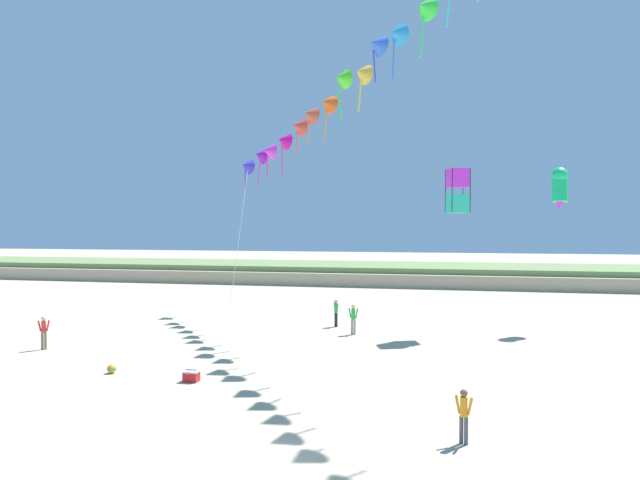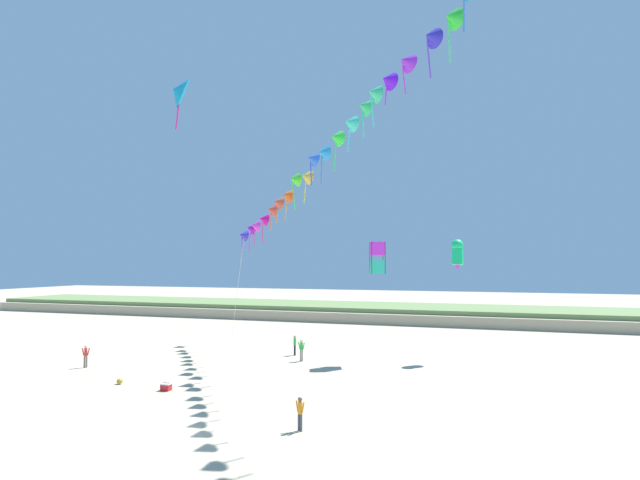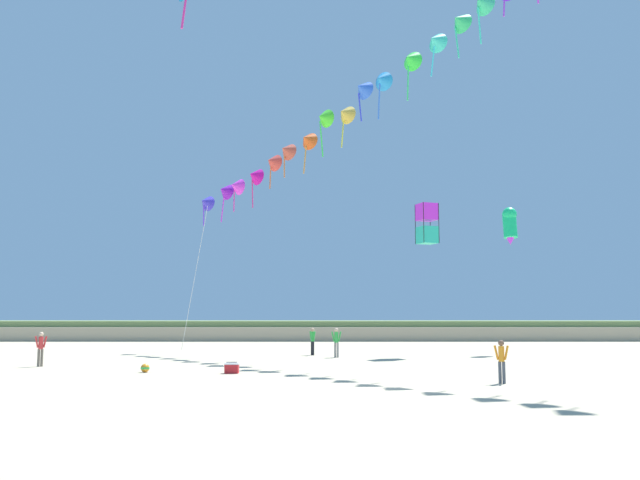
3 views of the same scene
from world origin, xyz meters
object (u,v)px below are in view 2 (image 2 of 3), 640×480
large_kite_high_solo (178,92)px  person_far_left (300,411)px  person_near_right (301,349)px  person_near_left (295,344)px  beach_ball (120,381)px  large_kite_mid_trail (457,253)px  person_mid_center (86,355)px  beach_cooler (166,387)px  large_kite_low_lead (377,258)px

large_kite_high_solo → person_far_left: bearing=-37.2°
person_near_right → large_kite_high_solo: (-8.09, -4.70, 19.29)m
person_near_left → beach_ball: size_ratio=4.49×
large_kite_mid_trail → person_near_right: bearing=-157.7°
person_far_left → large_kite_mid_trail: size_ratio=0.61×
large_kite_mid_trail → person_mid_center: bearing=-155.4°
large_kite_mid_trail → large_kite_high_solo: bearing=-154.3°
person_near_left → person_near_right: size_ratio=0.98×
person_mid_center → beach_cooler: bearing=-21.8°
person_near_right → beach_cooler: bearing=-113.0°
person_mid_center → large_kite_high_solo: 20.32m
large_kite_mid_trail → large_kite_high_solo: size_ratio=0.59×
person_far_left → large_kite_mid_trail: (6.01, 19.63, 7.39)m
person_mid_center → large_kite_high_solo: large_kite_high_solo is taller
person_far_left → large_kite_mid_trail: large_kite_mid_trail is taller
person_near_right → beach_ball: bearing=-128.7°
person_near_left → person_far_left: bearing=-68.4°
person_near_left → beach_ball: 14.24m
person_near_left → beach_cooler: size_ratio=2.82×
person_far_left → beach_cooler: bearing=156.9°
large_kite_high_solo → person_mid_center: bearing=-159.1°
person_mid_center → beach_cooler: person_mid_center is taller
person_near_left → large_kite_low_lead: size_ratio=0.67×
large_kite_high_solo → large_kite_low_lead: bearing=25.5°
person_mid_center → person_far_left: 20.97m
large_kite_mid_trail → beach_cooler: bearing=-136.0°
person_near_right → person_far_left: size_ratio=1.11×
person_mid_center → large_kite_mid_trail: size_ratio=0.66×
large_kite_low_lead → beach_cooler: large_kite_low_lead is taller
person_near_left → person_far_left: (6.79, -17.15, -0.07)m
person_near_right → large_kite_mid_trail: large_kite_mid_trail is taller
person_near_right → beach_cooler: person_near_right is taller
person_near_left → beach_ball: (-6.84, -12.47, -0.76)m
person_far_left → large_kite_high_solo: size_ratio=0.36×
person_near_left → beach_ball: person_near_left is taller
large_kite_low_lead → beach_ball: size_ratio=6.73×
large_kite_mid_trail → person_far_left: bearing=-107.0°
large_kite_high_solo → beach_ball: size_ratio=11.47×
person_mid_center → person_near_right: bearing=26.4°
large_kite_low_lead → large_kite_high_solo: 19.52m
person_far_left → person_mid_center: bearing=157.5°
beach_cooler → large_kite_mid_trail: bearing=44.0°
person_near_right → person_mid_center: bearing=-153.6°
large_kite_mid_trail → beach_ball: 25.97m
beach_cooler → large_kite_high_solo: bearing=120.4°
person_near_right → person_far_left: 15.90m
person_near_left → large_kite_high_solo: size_ratio=0.39×
person_near_right → beach_ball: 13.18m
person_near_right → person_near_left: bearing=122.1°
large_kite_high_solo → beach_cooler: (3.53, -6.02, -20.03)m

